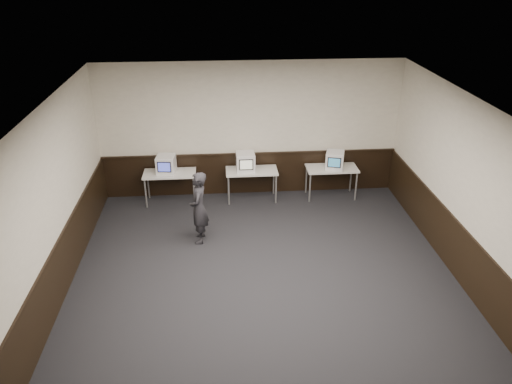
# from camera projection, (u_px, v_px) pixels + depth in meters

# --- Properties ---
(floor) EXTENTS (8.00, 8.00, 0.00)m
(floor) POSITION_uv_depth(u_px,v_px,m) (266.00, 291.00, 8.72)
(floor) COLOR black
(floor) RESTS_ON ground
(ceiling) EXTENTS (8.00, 8.00, 0.00)m
(ceiling) POSITION_uv_depth(u_px,v_px,m) (268.00, 114.00, 7.32)
(ceiling) COLOR white
(ceiling) RESTS_ON back_wall
(back_wall) EXTENTS (7.00, 0.00, 7.00)m
(back_wall) POSITION_uv_depth(u_px,v_px,m) (250.00, 130.00, 11.61)
(back_wall) COLOR beige
(back_wall) RESTS_ON ground
(left_wall) EXTENTS (0.00, 8.00, 8.00)m
(left_wall) POSITION_uv_depth(u_px,v_px,m) (44.00, 218.00, 7.77)
(left_wall) COLOR beige
(left_wall) RESTS_ON ground
(right_wall) EXTENTS (0.00, 8.00, 8.00)m
(right_wall) POSITION_uv_depth(u_px,v_px,m) (477.00, 202.00, 8.27)
(right_wall) COLOR beige
(right_wall) RESTS_ON ground
(wainscot_back) EXTENTS (6.98, 0.04, 1.00)m
(wainscot_back) POSITION_uv_depth(u_px,v_px,m) (251.00, 173.00, 12.07)
(wainscot_back) COLOR black
(wainscot_back) RESTS_ON back_wall
(wainscot_left) EXTENTS (0.04, 7.98, 1.00)m
(wainscot_left) POSITION_uv_depth(u_px,v_px,m) (58.00, 276.00, 8.25)
(wainscot_left) COLOR black
(wainscot_left) RESTS_ON left_wall
(wainscot_right) EXTENTS (0.04, 7.98, 1.00)m
(wainscot_right) POSITION_uv_depth(u_px,v_px,m) (464.00, 258.00, 8.75)
(wainscot_right) COLOR black
(wainscot_right) RESTS_ON right_wall
(wainscot_rail) EXTENTS (6.98, 0.06, 0.04)m
(wainscot_rail) POSITION_uv_depth(u_px,v_px,m) (251.00, 154.00, 11.83)
(wainscot_rail) COLOR black
(wainscot_rail) RESTS_ON wainscot_back
(desk_left) EXTENTS (1.20, 0.60, 0.75)m
(desk_left) POSITION_uv_depth(u_px,v_px,m) (170.00, 175.00, 11.52)
(desk_left) COLOR silver
(desk_left) RESTS_ON ground
(desk_center) EXTENTS (1.20, 0.60, 0.75)m
(desk_center) POSITION_uv_depth(u_px,v_px,m) (252.00, 173.00, 11.65)
(desk_center) COLOR silver
(desk_center) RESTS_ON ground
(desk_right) EXTENTS (1.20, 0.60, 0.75)m
(desk_right) POSITION_uv_depth(u_px,v_px,m) (332.00, 170.00, 11.79)
(desk_right) COLOR silver
(desk_right) RESTS_ON ground
(emac_left) EXTENTS (0.46, 0.48, 0.41)m
(emac_left) POSITION_uv_depth(u_px,v_px,m) (166.00, 164.00, 11.40)
(emac_left) COLOR white
(emac_left) RESTS_ON desk_left
(emac_center) EXTENTS (0.43, 0.47, 0.43)m
(emac_center) POSITION_uv_depth(u_px,v_px,m) (245.00, 162.00, 11.51)
(emac_center) COLOR white
(emac_center) RESTS_ON desk_center
(emac_right) EXTENTS (0.51, 0.53, 0.41)m
(emac_right) POSITION_uv_depth(u_px,v_px,m) (335.00, 160.00, 11.64)
(emac_right) COLOR white
(emac_right) RESTS_ON desk_right
(person) EXTENTS (0.40, 0.57, 1.51)m
(person) POSITION_uv_depth(u_px,v_px,m) (199.00, 208.00, 9.91)
(person) COLOR black
(person) RESTS_ON ground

